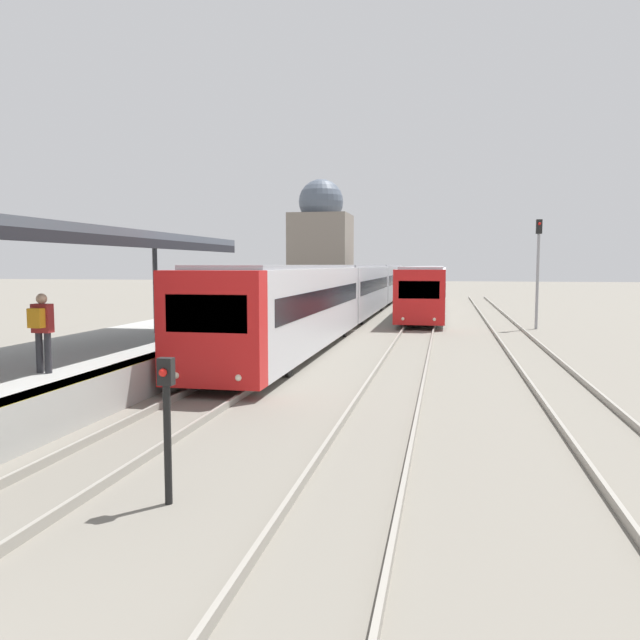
% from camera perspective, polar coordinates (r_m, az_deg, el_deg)
% --- Properties ---
extents(person_on_platform, '(0.40, 0.40, 1.66)m').
position_cam_1_polar(person_on_platform, '(14.13, -24.11, -0.53)').
color(person_on_platform, '#2D2D33').
rests_on(person_on_platform, station_platform).
extents(train_near, '(2.59, 47.96, 3.16)m').
position_cam_1_polar(train_near, '(37.98, 3.18, 2.93)').
color(train_near, red).
rests_on(train_near, ground_plane).
extents(train_far, '(2.51, 29.11, 3.05)m').
position_cam_1_polar(train_far, '(44.71, 9.82, 3.12)').
color(train_far, red).
rests_on(train_far, ground_plane).
extents(signal_post_near, '(0.20, 0.21, 1.96)m').
position_cam_1_polar(signal_post_near, '(8.52, -13.83, -8.40)').
color(signal_post_near, black).
rests_on(signal_post_near, ground_plane).
extents(signal_mast_far, '(0.28, 0.29, 5.37)m').
position_cam_1_polar(signal_mast_far, '(32.43, 19.31, 5.12)').
color(signal_mast_far, gray).
rests_on(signal_mast_far, ground_plane).
extents(distant_domed_building, '(5.59, 5.59, 11.37)m').
position_cam_1_polar(distant_domed_building, '(60.98, 0.09, 7.06)').
color(distant_domed_building, slate).
rests_on(distant_domed_building, ground_plane).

